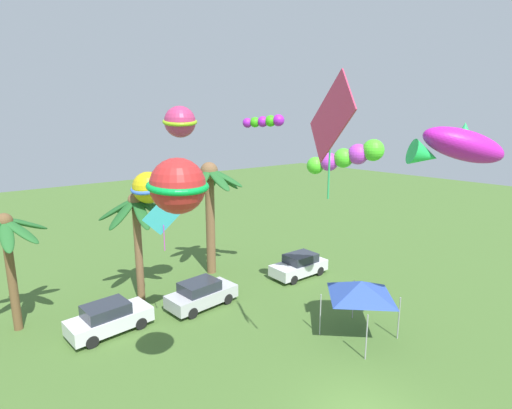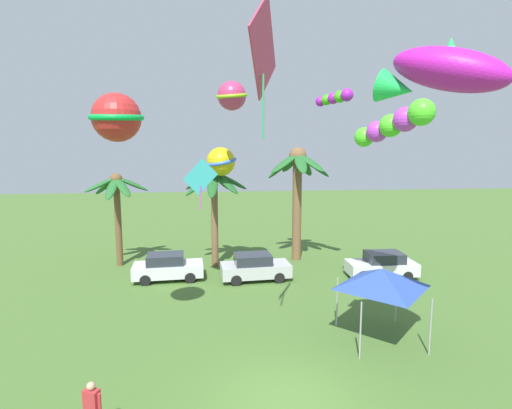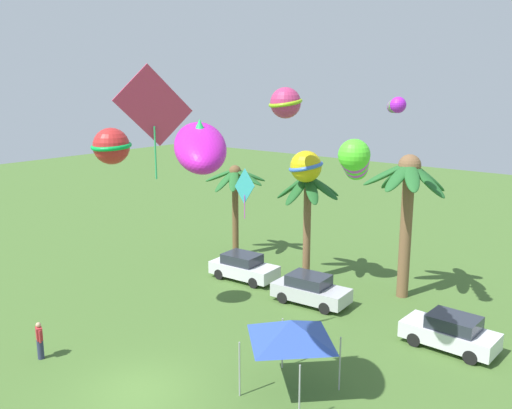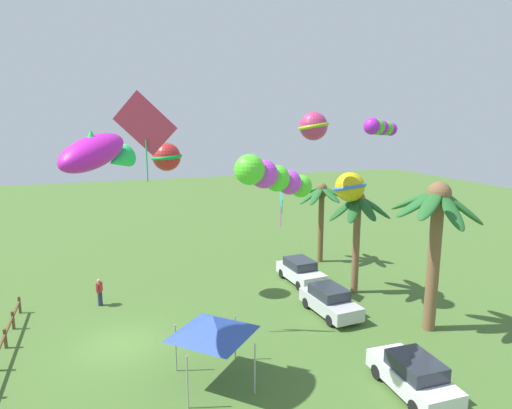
{
  "view_description": "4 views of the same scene",
  "coord_description": "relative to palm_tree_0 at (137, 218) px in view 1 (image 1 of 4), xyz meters",
  "views": [
    {
      "loc": [
        -10.45,
        -6.55,
        10.18
      ],
      "look_at": [
        0.8,
        6.84,
        6.44
      ],
      "focal_mm": 27.57,
      "sensor_mm": 36.0,
      "label": 1
    },
    {
      "loc": [
        -2.0,
        -10.16,
        7.28
      ],
      "look_at": [
        -0.16,
        6.35,
        4.99
      ],
      "focal_mm": 27.08,
      "sensor_mm": 36.0,
      "label": 2
    },
    {
      "loc": [
        14.96,
        -11.74,
        11.14
      ],
      "look_at": [
        0.65,
        6.07,
        6.09
      ],
      "focal_mm": 39.24,
      "sensor_mm": 36.0,
      "label": 3
    },
    {
      "loc": [
        20.1,
        -0.35,
        10.42
      ],
      "look_at": [
        1.56,
        6.23,
        6.64
      ],
      "focal_mm": 30.78,
      "sensor_mm": 36.0,
      "label": 4
    }
  ],
  "objects": [
    {
      "name": "kite_fish_6",
      "position": [
        5.79,
        -14.4,
        4.45
      ],
      "size": [
        3.34,
        3.16,
        1.81
      ],
      "color": "#C81CB7"
    },
    {
      "name": "parked_car_1",
      "position": [
        2.2,
        -2.96,
        -4.11
      ],
      "size": [
        4.01,
        1.97,
        1.51
      ],
      "color": "#BCBCC1",
      "rests_on": "ground"
    },
    {
      "name": "kite_diamond_5",
      "position": [
        -0.72,
        -4.68,
        1.12
      ],
      "size": [
        1.76,
        0.61,
        2.58
      ],
      "color": "#35ABB8"
    },
    {
      "name": "kite_ball_4",
      "position": [
        -3.2,
        -10.71,
        3.52
      ],
      "size": [
        1.77,
        1.78,
        1.59
      ],
      "color": "red"
    },
    {
      "name": "parked_car_2",
      "position": [
        9.57,
        -3.4,
        -4.11
      ],
      "size": [
        3.95,
        1.84,
        1.51
      ],
      "color": "silver",
      "rests_on": "ground"
    },
    {
      "name": "kite_tube_1",
      "position": [
        7.48,
        -8.44,
        3.55
      ],
      "size": [
        2.24,
        3.49,
        1.84
      ],
      "color": "#4FE02B"
    },
    {
      "name": "kite_tube_3",
      "position": [
        6.51,
        -3.34,
        5.27
      ],
      "size": [
        1.57,
        2.21,
        0.76
      ],
      "color": "#AA1FD0"
    },
    {
      "name": "kite_ball_0",
      "position": [
        0.4,
        -0.88,
        1.81
      ],
      "size": [
        2.58,
        2.57,
        1.71
      ],
      "color": "gold"
    },
    {
      "name": "palm_tree_1",
      "position": [
        5.46,
        0.86,
        0.76
      ],
      "size": [
        4.33,
        4.66,
        7.56
      ],
      "color": "brown",
      "rests_on": "ground"
    },
    {
      "name": "parked_car_0",
      "position": [
        -2.73,
        -2.4,
        -4.11
      ],
      "size": [
        4.0,
        1.94,
        1.51
      ],
      "color": "silver",
      "rests_on": "ground"
    },
    {
      "name": "kite_diamond_2",
      "position": [
        1.46,
        -12.27,
        5.37
      ],
      "size": [
        1.18,
        2.74,
        4.09
      ],
      "color": "#CD3559"
    },
    {
      "name": "festival_tent",
      "position": [
        6.28,
        -10.49,
        -2.39
      ],
      "size": [
        2.86,
        2.86,
        2.85
      ],
      "color": "#9E9EA3",
      "rests_on": "ground"
    },
    {
      "name": "kite_ball_7",
      "position": [
        0.95,
        -3.58,
        5.26
      ],
      "size": [
        2.23,
        2.23,
        1.49
      ],
      "color": "#BE3268"
    },
    {
      "name": "palm_tree_0",
      "position": [
        0.0,
        0.0,
        0.0
      ],
      "size": [
        4.08,
        3.99,
        6.32
      ],
      "color": "brown",
      "rests_on": "ground"
    },
    {
      "name": "palm_tree_2",
      "position": [
        -6.1,
        0.82,
        -0.27
      ],
      "size": [
        3.81,
        3.49,
        5.94
      ],
      "color": "brown",
      "rests_on": "ground"
    }
  ]
}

